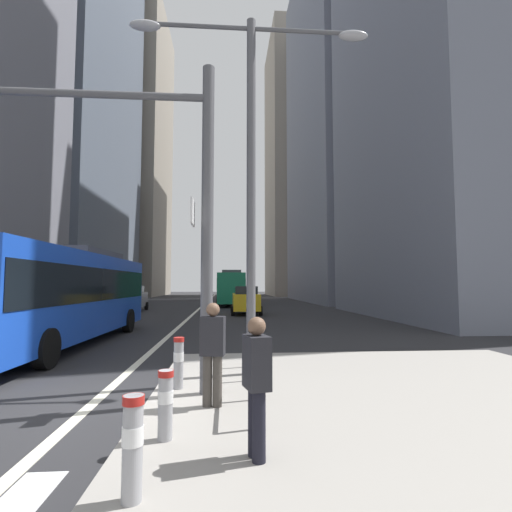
{
  "coord_description": "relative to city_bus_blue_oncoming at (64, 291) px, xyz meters",
  "views": [
    {
      "loc": [
        2.31,
        -7.0,
        2.08
      ],
      "look_at": [
        4.66,
        24.06,
        4.35
      ],
      "focal_mm": 27.18,
      "sensor_mm": 36.0,
      "label": 1
    }
  ],
  "objects": [
    {
      "name": "city_bus_red_receding",
      "position": [
        6.06,
        25.35,
        -0.0
      ],
      "size": [
        2.88,
        10.92,
        3.4
      ],
      "color": "#198456",
      "rests_on": "ground"
    },
    {
      "name": "car_oncoming_mid",
      "position": [
        -1.85,
        17.05,
        -0.85
      ],
      "size": [
        2.1,
        4.31,
        1.94
      ],
      "color": "silver",
      "rests_on": "ground"
    },
    {
      "name": "pedestrian_waiting",
      "position": [
        5.31,
        -7.42,
        -0.79
      ],
      "size": [
        0.41,
        0.3,
        1.63
      ],
      "color": "#423D38",
      "rests_on": "median_island"
    },
    {
      "name": "lane_centre_line",
      "position": [
        3.22,
        23.27,
        -1.83
      ],
      "size": [
        0.2,
        80.0,
        0.01
      ],
      "primitive_type": "cube",
      "color": "beige",
      "rests_on": "ground"
    },
    {
      "name": "pedestrian_railing",
      "position": [
        6.02,
        -6.48,
        -0.97
      ],
      "size": [
        0.06,
        3.92,
        0.98
      ],
      "color": "black",
      "rests_on": "median_island"
    },
    {
      "name": "office_tower_right_far",
      "position": [
        20.22,
        57.77,
        22.65
      ],
      "size": [
        13.51,
        17.52,
        48.97
      ],
      "primitive_type": "cube",
      "color": "gray",
      "rests_on": "ground"
    },
    {
      "name": "office_tower_left_mid",
      "position": [
        -12.78,
        33.7,
        24.77
      ],
      "size": [
        10.11,
        24.23,
        53.22
      ],
      "primitive_type": "cube",
      "color": "slate",
      "rests_on": "ground"
    },
    {
      "name": "city_bus_blue_oncoming",
      "position": [
        0.0,
        0.0,
        0.0
      ],
      "size": [
        2.87,
        11.57,
        3.4
      ],
      "color": "blue",
      "rests_on": "ground"
    },
    {
      "name": "office_tower_left_far",
      "position": [
        -12.78,
        58.42,
        24.69
      ],
      "size": [
        13.21,
        20.79,
        53.06
      ],
      "primitive_type": "cube",
      "color": "gray",
      "rests_on": "ground"
    },
    {
      "name": "car_receding_near",
      "position": [
        6.86,
        13.23,
        -0.85
      ],
      "size": [
        2.05,
        4.14,
        1.94
      ],
      "color": "gold",
      "rests_on": "ground"
    },
    {
      "name": "ground_plane",
      "position": [
        3.22,
        13.27,
        -1.84
      ],
      "size": [
        160.0,
        160.0,
        0.0
      ],
      "primitive_type": "plane",
      "color": "#28282B"
    },
    {
      "name": "street_lamp_post",
      "position": [
        6.06,
        -5.25,
        3.45
      ],
      "size": [
        5.5,
        0.32,
        8.0
      ],
      "color": "#56565B",
      "rests_on": "median_island"
    },
    {
      "name": "bollard_back",
      "position": [
        4.65,
        -6.32,
        -1.17
      ],
      "size": [
        0.2,
        0.2,
        0.94
      ],
      "color": "#99999E",
      "rests_on": "median_island"
    },
    {
      "name": "office_tower_right_mid",
      "position": [
        20.22,
        33.09,
        20.75
      ],
      "size": [
        10.84,
        23.59,
        45.17
      ],
      "primitive_type": "cube",
      "color": "slate",
      "rests_on": "ground"
    },
    {
      "name": "median_island",
      "position": [
        8.72,
        -7.73,
        -1.76
      ],
      "size": [
        9.0,
        10.0,
        0.15
      ],
      "primitive_type": "cube",
      "color": "gray",
      "rests_on": "ground"
    },
    {
      "name": "bollard_right",
      "position": [
        4.78,
        -8.7,
        -1.21
      ],
      "size": [
        0.2,
        0.2,
        0.85
      ],
      "color": "#99999E",
      "rests_on": "median_island"
    },
    {
      "name": "bollard_left",
      "position": [
        4.7,
        -10.07,
        -1.17
      ],
      "size": [
        0.2,
        0.2,
        0.93
      ],
      "color": "#99999E",
      "rests_on": "median_island"
    },
    {
      "name": "traffic_signal_gantry",
      "position": [
        3.01,
        -6.69,
        2.29
      ],
      "size": [
        6.46,
        0.65,
        6.0
      ],
      "color": "#515156",
      "rests_on": "median_island"
    },
    {
      "name": "pedestrian_walking",
      "position": [
        5.87,
        -9.31,
        -0.83
      ],
      "size": [
        0.32,
        0.42,
        1.56
      ],
      "color": "black",
      "rests_on": "median_island"
    },
    {
      "name": "city_bus_red_distant",
      "position": [
        6.27,
        41.41,
        -0.0
      ],
      "size": [
        2.88,
        11.24,
        3.4
      ],
      "color": "red",
      "rests_on": "ground"
    }
  ]
}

